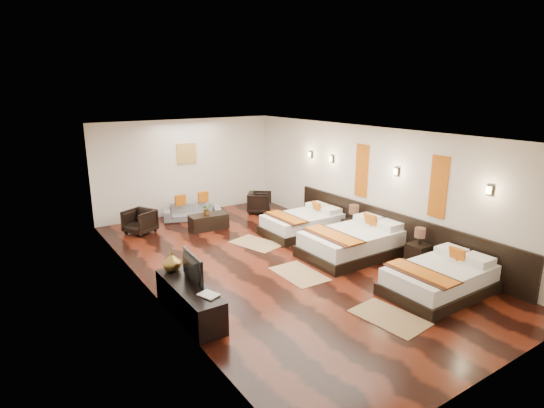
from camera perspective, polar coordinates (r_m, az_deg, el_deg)
floor at (r=9.62m, az=0.67°, el=-7.61°), size 5.50×9.50×0.01m
ceiling at (r=8.93m, az=0.72°, el=9.23°), size 5.50×9.50×0.01m
back_wall at (r=13.28m, az=-11.00°, el=4.75°), size 5.50×0.01×2.80m
left_wall at (r=8.01m, az=-15.78°, el=-2.26°), size 0.01×9.50×2.80m
right_wall at (r=10.92m, az=12.70°, el=2.49°), size 0.01×9.50×2.80m
headboard_panel at (r=10.63m, az=15.36°, el=-3.35°), size 0.08×6.60×0.90m
bed_near at (r=8.77m, az=21.03°, el=-9.07°), size 2.07×1.30×0.79m
bed_mid at (r=10.11m, az=10.58°, el=-4.90°), size 2.31×1.45×0.88m
bed_far at (r=11.44m, az=4.07°, el=-2.50°), size 2.03×1.28×0.77m
nightstand_a at (r=9.91m, az=18.48°, el=-5.92°), size 0.42×0.42×0.82m
nightstand_b at (r=11.14m, az=10.50°, el=-2.97°), size 0.45×0.45×0.88m
jute_mat_near at (r=7.74m, az=15.01°, el=-14.05°), size 0.87×1.27×0.01m
jute_mat_mid at (r=9.06m, az=3.55°, el=-9.06°), size 0.77×1.21×0.01m
jute_mat_far at (r=10.73m, az=-2.10°, el=-5.14°), size 1.06×1.36×0.01m
tv_console at (r=7.55m, az=-10.66°, el=-12.24°), size 0.50×1.80×0.55m
tv at (r=7.45m, az=-10.88°, el=-8.22°), size 0.17×0.85×0.49m
book at (r=6.96m, az=-8.90°, el=-11.95°), size 0.32×0.37×0.03m
figurine at (r=7.97m, az=-12.88°, el=-7.30°), size 0.39×0.39×0.35m
sofa at (r=12.80m, az=-10.30°, el=-0.95°), size 1.73×1.17×0.47m
armchair_left at (r=11.90m, az=-16.82°, el=-2.19°), size 0.92×0.91×0.63m
armchair_right at (r=13.26m, az=-1.62°, el=0.21°), size 0.96×0.95×0.63m
coffee_table at (r=11.89m, az=-8.25°, el=-2.28°), size 1.03×0.57×0.40m
table_plant at (r=11.81m, az=-8.51°, el=-0.65°), size 0.32×0.30×0.29m
orange_panel_a at (r=9.67m, az=20.83°, el=2.09°), size 0.04×0.40×1.30m
orange_panel_b at (r=11.06m, az=11.59°, el=4.28°), size 0.04×0.40×1.30m
sconce_near at (r=9.05m, az=26.44°, el=1.63°), size 0.07×0.12×0.18m
sconce_mid at (r=10.28m, az=15.87°, el=4.07°), size 0.07×0.12×0.18m
sconce_far at (r=11.80m, az=7.75°, el=5.85°), size 0.07×0.12×0.18m
sconce_lounge at (r=12.48m, az=5.01°, el=6.42°), size 0.07×0.12×0.18m
gold_artwork at (r=13.20m, az=-11.06°, el=6.45°), size 0.60×0.04×0.60m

